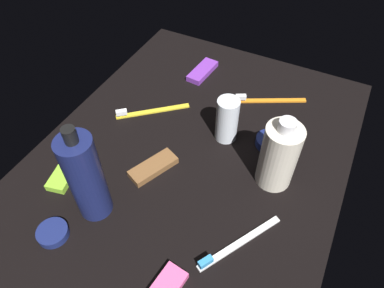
% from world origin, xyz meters
% --- Properties ---
extents(ground_plane, '(0.84, 0.64, 0.01)m').
position_xyz_m(ground_plane, '(0.00, 0.00, -0.01)').
color(ground_plane, black).
extents(lotion_bottle, '(0.06, 0.06, 0.22)m').
position_xyz_m(lotion_bottle, '(-0.21, 0.10, 0.10)').
color(lotion_bottle, '#171E4F').
rests_on(lotion_bottle, ground_plane).
extents(bodywash_bottle, '(0.07, 0.07, 0.17)m').
position_xyz_m(bodywash_bottle, '(0.01, -0.18, 0.07)').
color(bodywash_bottle, silver).
rests_on(bodywash_bottle, ground_plane).
extents(deodorant_stick, '(0.05, 0.05, 0.11)m').
position_xyz_m(deodorant_stick, '(0.08, -0.05, 0.05)').
color(deodorant_stick, silver).
rests_on(deodorant_stick, ground_plane).
extents(toothbrush_white, '(0.16, 0.10, 0.02)m').
position_xyz_m(toothbrush_white, '(-0.16, -0.17, 0.01)').
color(toothbrush_white, white).
rests_on(toothbrush_white, ground_plane).
extents(toothbrush_yellow, '(0.13, 0.14, 0.02)m').
position_xyz_m(toothbrush_yellow, '(0.07, 0.15, 0.01)').
color(toothbrush_yellow, yellow).
rests_on(toothbrush_yellow, ground_plane).
extents(toothbrush_orange, '(0.09, 0.17, 0.02)m').
position_xyz_m(toothbrush_orange, '(0.24, -0.09, 0.01)').
color(toothbrush_orange, orange).
rests_on(toothbrush_orange, ground_plane).
extents(snack_bar_purple, '(0.11, 0.05, 0.01)m').
position_xyz_m(snack_bar_purple, '(0.27, 0.10, 0.01)').
color(snack_bar_purple, purple).
rests_on(snack_bar_purple, ground_plane).
extents(snack_bar_lime, '(0.11, 0.06, 0.01)m').
position_xyz_m(snack_bar_lime, '(-0.17, 0.21, 0.01)').
color(snack_bar_lime, '#8CD133').
rests_on(snack_bar_lime, ground_plane).
extents(snack_bar_brown, '(0.11, 0.08, 0.01)m').
position_xyz_m(snack_bar_brown, '(-0.08, 0.05, 0.01)').
color(snack_bar_brown, brown).
rests_on(snack_bar_brown, ground_plane).
extents(cream_tin_left, '(0.06, 0.06, 0.02)m').
position_xyz_m(cream_tin_left, '(0.10, -0.14, 0.01)').
color(cream_tin_left, navy).
rests_on(cream_tin_left, ground_plane).
extents(cream_tin_right, '(0.06, 0.06, 0.02)m').
position_xyz_m(cream_tin_right, '(-0.29, 0.14, 0.01)').
color(cream_tin_right, navy).
rests_on(cream_tin_right, ground_plane).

